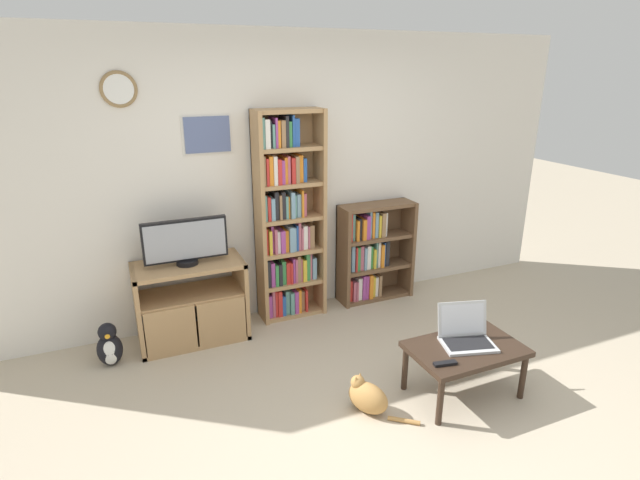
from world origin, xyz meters
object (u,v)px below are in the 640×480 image
Objects in this scene: cat at (366,397)px; penguin_figurine at (109,346)px; tv_stand at (192,302)px; laptop at (466,334)px; bookshelf_short at (370,253)px; remote_near_laptop at (445,363)px; bookshelf_tall at (287,221)px; television at (185,242)px; coffee_table at (465,352)px.

penguin_figurine is at bearing 111.05° from cat.
tv_stand is 2.12× the size of laptop.
laptop is 1.18× the size of penguin_figurine.
cat is (-0.89, -1.60, -0.38)m from bookshelf_short.
laptop is 2.62× the size of remote_near_laptop.
bookshelf_tall is 0.99m from bookshelf_short.
tv_stand is 0.73m from penguin_figurine.
television is 1.59× the size of laptop.
television is 1.87m from bookshelf_short.
remote_near_laptop is at bearing -75.99° from bookshelf_tall.
television is 1.91m from cat.
television reaches higher than penguin_figurine.
television is 1.51× the size of cat.
cat is at bearing -39.36° from penguin_figurine.
television is at bearing 11.71° from penguin_figurine.
television reaches higher than remote_near_laptop.
laptop is 2.77m from penguin_figurine.
remote_near_laptop is at bearing -56.21° from cat.
tv_stand is 2.01× the size of cat.
laptop is at bearing 59.17° from coffee_table.
bookshelf_tall is at bearing 8.12° from television.
tv_stand is at bearing 136.86° from coffee_table.
television is at bearing -175.69° from bookshelf_short.
remote_near_laptop is (-0.28, -0.13, 0.06)m from coffee_table.
bookshelf_short is (0.89, 0.00, -0.44)m from bookshelf_tall.
cat is (-0.74, 0.10, -0.23)m from coffee_table.
coffee_table is at bearing -31.16° from penguin_figurine.
remote_near_laptop is (1.39, -1.70, -0.51)m from television.
bookshelf_short is at bearing 177.75° from remote_near_laptop.
penguin_figurine is (-0.69, -0.14, -0.19)m from tv_stand.
television is 0.69× the size of bookshelf_short.
bookshelf_short is at bearing 0.23° from bookshelf_tall.
cat is 2.09m from penguin_figurine.
laptop is 0.37m from remote_near_laptop.
penguin_figurine is (-1.61, 1.32, 0.05)m from cat.
remote_near_laptop is at bearing -103.15° from bookshelf_short.
penguin_figurine is (-2.36, 1.42, -0.18)m from coffee_table.
television reaches higher than bookshelf_short.
television is 0.86× the size of coffee_table.
bookshelf_tall reaches higher than laptop.
television is 1.02m from penguin_figurine.
penguin_figurine is at bearing 165.86° from laptop.
bookshelf_short reaches higher than cat.
tv_stand reaches higher than laptop.
bookshelf_tall is 1.93× the size of bookshelf_short.
cat is (-0.01, -1.60, -0.82)m from bookshelf_tall.
tv_stand reaches higher than cat.
laptop reaches higher than penguin_figurine.
remote_near_laptop is at bearing -50.66° from tv_stand.
remote_near_laptop reaches higher than penguin_figurine.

